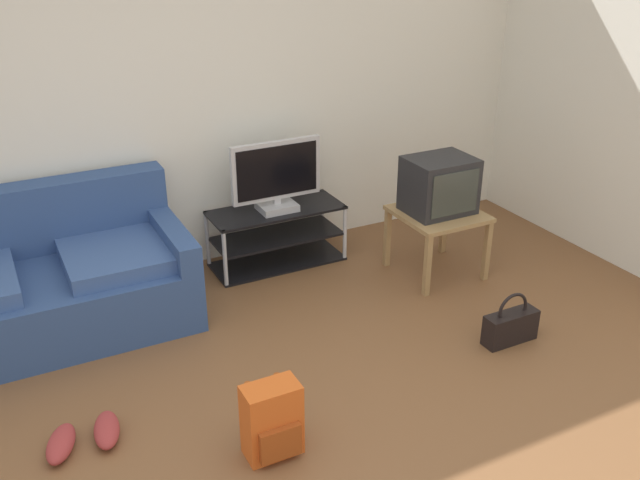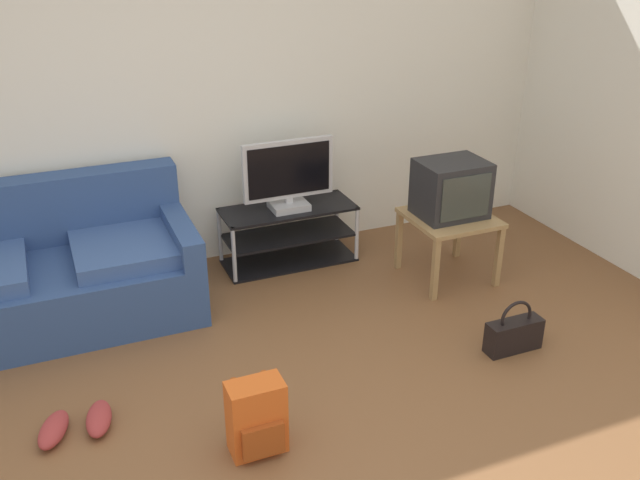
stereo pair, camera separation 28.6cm
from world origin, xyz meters
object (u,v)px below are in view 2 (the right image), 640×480
object	(u,v)px
side_table	(449,225)
sneakers_pair	(77,424)
crt_tv	(451,189)
tv_stand	(289,235)
flat_tv	(288,176)
couch	(53,273)
handbag	(514,334)
backpack	(257,418)

from	to	relation	value
side_table	sneakers_pair	xyz separation A→B (m)	(-2.63, -0.72, -0.36)
side_table	crt_tv	bearing A→B (deg)	90.00
crt_tv	tv_stand	bearing A→B (deg)	145.95
flat_tv	sneakers_pair	distance (m)	2.25
tv_stand	side_table	bearing A→B (deg)	-34.70
couch	sneakers_pair	xyz separation A→B (m)	(-0.00, -1.23, -0.27)
flat_tv	handbag	bearing A→B (deg)	-62.66
tv_stand	side_table	world-z (taller)	side_table
tv_stand	sneakers_pair	world-z (taller)	tv_stand
handbag	couch	bearing A→B (deg)	149.47
tv_stand	backpack	world-z (taller)	tv_stand
tv_stand	side_table	size ratio (longest dim) A/B	1.72
flat_tv	side_table	xyz separation A→B (m)	(0.96, -0.64, -0.28)
side_table	backpack	world-z (taller)	side_table
backpack	sneakers_pair	xyz separation A→B (m)	(-0.81, 0.48, -0.14)
crt_tv	backpack	xyz separation A→B (m)	(-1.82, -1.22, -0.48)
backpack	handbag	size ratio (longest dim) A/B	1.10
couch	handbag	bearing A→B (deg)	-30.53
handbag	sneakers_pair	distance (m)	2.51
couch	handbag	size ratio (longest dim) A/B	5.04
handbag	backpack	bearing A→B (deg)	-172.09
flat_tv	crt_tv	xyz separation A→B (m)	(0.96, -0.63, -0.02)
tv_stand	backpack	size ratio (longest dim) A/B	2.53
crt_tv	sneakers_pair	bearing A→B (deg)	-164.30
crt_tv	handbag	distance (m)	1.14
couch	flat_tv	bearing A→B (deg)	4.75
tv_stand	sneakers_pair	xyz separation A→B (m)	(-1.66, -1.39, -0.17)
tv_stand	handbag	bearing A→B (deg)	-62.98
crt_tv	backpack	distance (m)	2.24
crt_tv	couch	bearing A→B (deg)	169.43
side_table	backpack	distance (m)	2.19
side_table	backpack	size ratio (longest dim) A/B	1.47
crt_tv	side_table	bearing A→B (deg)	-90.00
backpack	tv_stand	bearing A→B (deg)	70.98
crt_tv	handbag	bearing A→B (deg)	-97.57
backpack	sneakers_pair	bearing A→B (deg)	155.03
couch	backpack	world-z (taller)	couch
backpack	couch	bearing A→B (deg)	120.94
side_table	backpack	xyz separation A→B (m)	(-1.82, -1.20, -0.22)
backpack	handbag	distance (m)	1.70
couch	crt_tv	distance (m)	2.70
crt_tv	sneakers_pair	distance (m)	2.80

